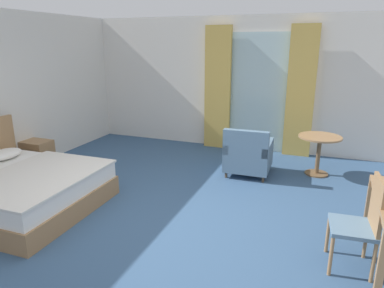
% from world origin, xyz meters
% --- Properties ---
extents(ground, '(6.87, 7.95, 0.10)m').
position_xyz_m(ground, '(0.00, 0.00, -0.05)').
color(ground, '#38567A').
extents(wall_back, '(6.47, 0.12, 2.74)m').
position_xyz_m(wall_back, '(0.00, 3.71, 1.37)').
color(wall_back, silver).
rests_on(wall_back, ground).
extents(balcony_glass_door, '(1.24, 0.02, 2.41)m').
position_xyz_m(balcony_glass_door, '(0.57, 3.63, 1.21)').
color(balcony_glass_door, silver).
rests_on(balcony_glass_door, ground).
extents(curtain_panel_left, '(0.55, 0.10, 2.55)m').
position_xyz_m(curtain_panel_left, '(-0.26, 3.53, 1.27)').
color(curtain_panel_left, tan).
rests_on(curtain_panel_left, ground).
extents(curtain_panel_right, '(0.53, 0.10, 2.55)m').
position_xyz_m(curtain_panel_right, '(1.41, 3.53, 1.27)').
color(curtain_panel_right, tan).
rests_on(curtain_panel_right, ground).
extents(bed, '(2.05, 1.86, 1.07)m').
position_xyz_m(bed, '(-1.98, -0.27, 0.28)').
color(bed, '#9E754C').
rests_on(bed, ground).
extents(nightstand, '(0.49, 0.38, 0.52)m').
position_xyz_m(nightstand, '(-2.88, 1.05, 0.26)').
color(nightstand, '#9E754C').
rests_on(nightstand, ground).
extents(desk_chair, '(0.45, 0.48, 0.98)m').
position_xyz_m(desk_chair, '(2.32, -0.08, 0.54)').
color(desk_chair, slate).
rests_on(desk_chair, ground).
extents(armchair_by_window, '(0.76, 0.81, 0.85)m').
position_xyz_m(armchair_by_window, '(0.73, 2.13, 0.34)').
color(armchair_by_window, slate).
rests_on(armchair_by_window, ground).
extents(round_cafe_table, '(0.71, 0.71, 0.69)m').
position_xyz_m(round_cafe_table, '(1.85, 2.54, 0.51)').
color(round_cafe_table, '#9E754C').
rests_on(round_cafe_table, ground).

